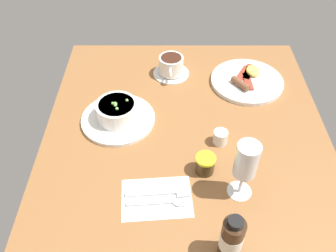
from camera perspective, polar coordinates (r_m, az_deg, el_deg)
ground_plane at (r=102.62cm, az=2.99°, el=-4.83°), size 110.00×84.00×3.00cm
porridge_bowl at (r=109.35cm, az=-8.01°, el=1.99°), size 22.42×22.42×7.50cm
cutlery_setting at (r=92.06cm, az=-1.52°, el=-11.32°), size 13.74×18.52×0.90cm
coffee_cup at (r=126.27cm, az=0.50°, el=9.43°), size 13.32×12.58×6.87cm
creamer_jug at (r=103.48cm, az=8.27°, el=-1.78°), size 4.92×4.15×4.79cm
wine_glass at (r=86.08cm, az=12.26°, el=-5.68°), size 6.28×6.28×17.29cm
jam_jar at (r=95.79cm, az=5.92°, el=-6.02°), size 5.31×5.31×5.38cm
sauce_bottle_brown at (r=80.78cm, az=10.02°, el=-17.19°), size 5.02×5.02×13.69cm
breakfast_plate at (r=126.77cm, az=12.42°, el=7.07°), size 24.52×24.52×3.70cm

